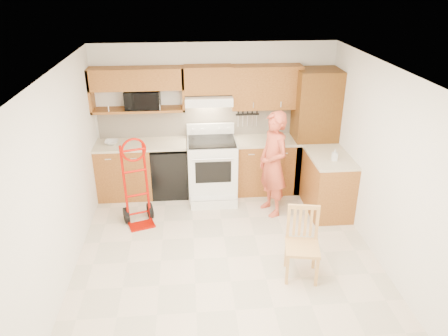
{
  "coord_description": "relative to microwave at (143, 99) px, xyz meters",
  "views": [
    {
      "loc": [
        -0.46,
        -4.77,
        3.53
      ],
      "look_at": [
        0.0,
        0.5,
        1.1
      ],
      "focal_mm": 34.62,
      "sensor_mm": 36.0,
      "label": 1
    }
  ],
  "objects": [
    {
      "name": "floor",
      "position": [
        1.18,
        -2.08,
        -1.65
      ],
      "size": [
        4.0,
        4.5,
        0.02
      ],
      "primitive_type": "cube",
      "color": "beige",
      "rests_on": "ground"
    },
    {
      "name": "ceiling",
      "position": [
        1.18,
        -2.08,
        0.87
      ],
      "size": [
        4.0,
        4.5,
        0.02
      ],
      "primitive_type": "cube",
      "color": "white",
      "rests_on": "ground"
    },
    {
      "name": "wall_back",
      "position": [
        1.18,
        0.17,
        -0.39
      ],
      "size": [
        4.0,
        0.02,
        2.5
      ],
      "primitive_type": "cube",
      "color": "white",
      "rests_on": "ground"
    },
    {
      "name": "wall_front",
      "position": [
        1.18,
        -4.34,
        -0.39
      ],
      "size": [
        4.0,
        0.02,
        2.5
      ],
      "primitive_type": "cube",
      "color": "white",
      "rests_on": "ground"
    },
    {
      "name": "wall_left",
      "position": [
        -0.83,
        -2.08,
        -0.39
      ],
      "size": [
        0.02,
        4.5,
        2.5
      ],
      "primitive_type": "cube",
      "color": "white",
      "rests_on": "ground"
    },
    {
      "name": "wall_right",
      "position": [
        3.19,
        -2.08,
        -0.39
      ],
      "size": [
        0.02,
        4.5,
        2.5
      ],
      "primitive_type": "cube",
      "color": "white",
      "rests_on": "ground"
    },
    {
      "name": "backsplash",
      "position": [
        1.18,
        0.15,
        -0.44
      ],
      "size": [
        3.92,
        0.03,
        0.55
      ],
      "primitive_type": "cube",
      "color": "beige",
      "rests_on": "wall_back"
    },
    {
      "name": "lower_cab_left",
      "position": [
        -0.37,
        -0.14,
        -1.19
      ],
      "size": [
        0.9,
        0.6,
        0.9
      ],
      "primitive_type": "cube",
      "color": "#A06226",
      "rests_on": "ground"
    },
    {
      "name": "dishwasher",
      "position": [
        0.38,
        -0.14,
        -1.22
      ],
      "size": [
        0.6,
        0.6,
        0.85
      ],
      "primitive_type": "cube",
      "color": "black",
      "rests_on": "ground"
    },
    {
      "name": "lower_cab_right",
      "position": [
        2.01,
        -0.14,
        -1.19
      ],
      "size": [
        1.14,
        0.6,
        0.9
      ],
      "primitive_type": "cube",
      "color": "#A06226",
      "rests_on": "ground"
    },
    {
      "name": "countertop_left",
      "position": [
        -0.07,
        -0.13,
        -0.72
      ],
      "size": [
        1.5,
        0.63,
        0.04
      ],
      "primitive_type": "cube",
      "color": "#BEB49B",
      "rests_on": "lower_cab_left"
    },
    {
      "name": "countertop_right",
      "position": [
        2.01,
        -0.13,
        -0.72
      ],
      "size": [
        1.14,
        0.63,
        0.04
      ],
      "primitive_type": "cube",
      "color": "#BEB49B",
      "rests_on": "lower_cab_right"
    },
    {
      "name": "cab_return_right",
      "position": [
        2.88,
        -0.94,
        -1.19
      ],
      "size": [
        0.6,
        1.0,
        0.9
      ],
      "primitive_type": "cube",
      "color": "#A06226",
      "rests_on": "ground"
    },
    {
      "name": "countertop_return",
      "position": [
        2.88,
        -0.94,
        -0.72
      ],
      "size": [
        0.63,
        1.0,
        0.04
      ],
      "primitive_type": "cube",
      "color": "#BEB49B",
      "rests_on": "cab_return_right"
    },
    {
      "name": "pantry_tall",
      "position": [
        2.83,
        -0.14,
        -0.59
      ],
      "size": [
        0.7,
        0.6,
        2.1
      ],
      "primitive_type": "cube",
      "color": "#4E2A0D",
      "rests_on": "ground"
    },
    {
      "name": "upper_cab_left",
      "position": [
        -0.07,
        0.0,
        0.34
      ],
      "size": [
        1.5,
        0.33,
        0.34
      ],
      "primitive_type": "cube",
      "color": "#A06226",
      "rests_on": "wall_back"
    },
    {
      "name": "upper_shelf_mw",
      "position": [
        -0.07,
        0.0,
        -0.17
      ],
      "size": [
        1.5,
        0.33,
        0.04
      ],
      "primitive_type": "cube",
      "color": "#A06226",
      "rests_on": "wall_back"
    },
    {
      "name": "upper_cab_center",
      "position": [
        1.06,
        0.0,
        0.3
      ],
      "size": [
        0.76,
        0.33,
        0.44
      ],
      "primitive_type": "cube",
      "color": "#A06226",
      "rests_on": "wall_back"
    },
    {
      "name": "upper_cab_right",
      "position": [
        2.01,
        0.0,
        0.16
      ],
      "size": [
        1.14,
        0.33,
        0.7
      ],
      "primitive_type": "cube",
      "color": "#A06226",
      "rests_on": "wall_back"
    },
    {
      "name": "range_hood",
      "position": [
        1.06,
        -0.06,
        -0.01
      ],
      "size": [
        0.76,
        0.46,
        0.14
      ],
      "primitive_type": "cube",
      "color": "white",
      "rests_on": "wall_back"
    },
    {
      "name": "knife_strip",
      "position": [
        1.73,
        0.12,
        -0.4
      ],
      "size": [
        0.4,
        0.05,
        0.29
      ],
      "primitive_type": null,
      "color": "black",
      "rests_on": "backsplash"
    },
    {
      "name": "microwave",
      "position": [
        0.0,
        0.0,
        0.0
      ],
      "size": [
        0.56,
        0.39,
        0.31
      ],
      "primitive_type": "imported",
      "rotation": [
        0.0,
        0.0,
        -0.02
      ],
      "color": "black",
      "rests_on": "upper_shelf_mw"
    },
    {
      "name": "range",
      "position": [
        1.09,
        -0.32,
        -1.05
      ],
      "size": [
        0.8,
        1.05,
        1.18
      ],
      "primitive_type": null,
      "color": "white",
      "rests_on": "ground"
    },
    {
      "name": "person",
      "position": [
        1.99,
        -0.93,
        -0.81
      ],
      "size": [
        0.58,
        0.71,
        1.67
      ],
      "primitive_type": "imported",
      "rotation": [
        0.0,
        0.0,
        -1.22
      ],
      "color": "#BC4931",
      "rests_on": "ground"
    },
    {
      "name": "hand_truck",
      "position": [
        -0.07,
        -1.1,
        -1.02
      ],
      "size": [
        0.61,
        0.58,
        1.25
      ],
      "primitive_type": null,
      "rotation": [
        0.0,
        0.0,
        0.32
      ],
      "color": "#A50B00",
      "rests_on": "ground"
    },
    {
      "name": "dining_chair",
      "position": [
        2.06,
        -2.54,
        -1.18
      ],
      "size": [
        0.49,
        0.52,
        0.92
      ],
      "primitive_type": null,
      "rotation": [
        0.0,
        0.0,
        -0.18
      ],
      "color": "#E2B163",
      "rests_on": "ground"
    },
    {
      "name": "soap_bottle",
      "position": [
        2.88,
        -1.1,
        -0.61
      ],
      "size": [
        0.09,
        0.1,
        0.18
      ],
      "primitive_type": "imported",
      "rotation": [
        0.0,
        0.0,
        -0.19
      ],
      "color": "white",
      "rests_on": "countertop_return"
    },
    {
      "name": "bowl",
      "position": [
        -0.54,
        -0.14,
        -0.68
      ],
      "size": [
        0.24,
        0.24,
        0.06
      ],
      "primitive_type": "imported",
      "rotation": [
        0.0,
        0.0,
        -0.08
      ],
      "color": "white",
      "rests_on": "countertop_left"
    }
  ]
}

